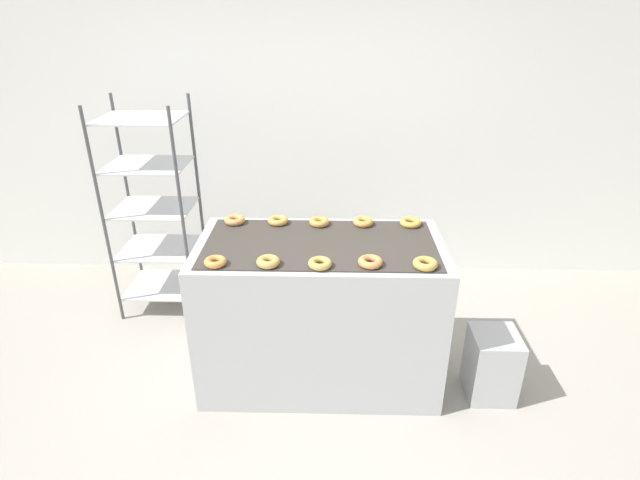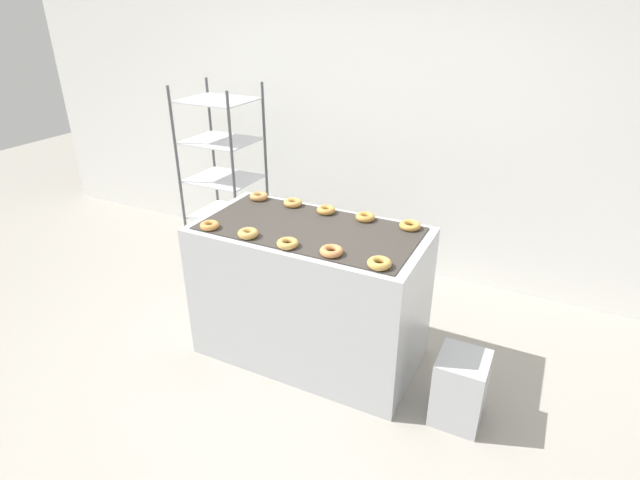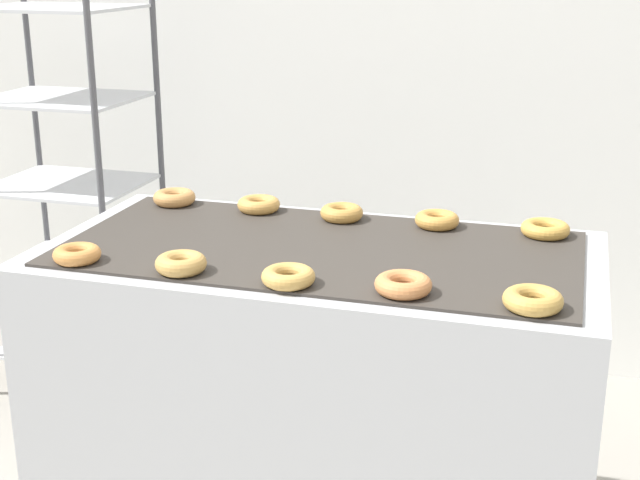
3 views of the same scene
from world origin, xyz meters
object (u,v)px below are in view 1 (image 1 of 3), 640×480
donut_near_center (320,263)px  donut_far_left (278,221)px  donut_far_rightmost (411,222)px  glaze_bin (492,365)px  donut_far_center (319,222)px  fryer_machine (320,311)px  donut_near_rightmost (425,264)px  baking_rack_cart (154,208)px  donut_far_leftmost (235,220)px  donut_near_leftmost (215,262)px  donut_near_right (370,262)px  donut_near_left (268,262)px  donut_far_right (363,222)px

donut_near_center → donut_far_left: size_ratio=0.99×
donut_near_center → donut_far_rightmost: size_ratio=0.96×
glaze_bin → donut_far_center: bearing=158.1°
fryer_machine → donut_near_rightmost: bearing=-26.2°
donut_far_rightmost → baking_rack_cart: bearing=163.4°
donut_near_rightmost → donut_far_left: (-0.85, 0.56, -0.00)m
donut_far_left → donut_far_center: donut_far_center is taller
fryer_machine → donut_near_rightmost: size_ratio=11.05×
donut_far_leftmost → donut_far_center: same height
donut_near_leftmost → donut_far_center: (0.55, 0.55, 0.00)m
donut_near_center → donut_near_rightmost: (0.57, 0.01, 0.00)m
donut_near_leftmost → donut_near_right: bearing=1.2°
donut_near_right → donut_near_rightmost: (0.29, -0.01, 0.00)m
donut_near_left → donut_far_left: donut_near_left is taller
donut_near_left → donut_far_center: donut_near_left is taller
donut_near_leftmost → donut_near_left: size_ratio=0.95×
donut_near_center → donut_near_rightmost: 0.57m
donut_near_leftmost → donut_near_right: donut_near_right is taller
fryer_machine → baking_rack_cart: size_ratio=0.90×
donut_near_leftmost → donut_far_center: donut_far_center is taller
donut_far_right → donut_near_right: bearing=-89.0°
donut_near_center → donut_far_rightmost: same height
donut_near_leftmost → donut_near_right: 0.84m
fryer_machine → glaze_bin: bearing=-9.0°
donut_near_left → baking_rack_cart: bearing=132.2°
glaze_bin → donut_near_left: donut_near_left is taller
fryer_machine → donut_far_left: bearing=134.5°
donut_near_right → donut_far_leftmost: size_ratio=1.02×
donut_near_left → donut_far_rightmost: donut_near_left is taller
baking_rack_cart → glaze_bin: size_ratio=3.75×
donut_near_left → donut_far_left: size_ratio=0.98×
donut_near_left → donut_near_center: bearing=-1.5°
donut_near_right → donut_near_leftmost: bearing=-178.8°
donut_near_right → donut_far_center: same height
glaze_bin → donut_near_center: (-1.07, -0.12, 0.76)m
donut_far_left → donut_far_right: bearing=-1.0°
donut_near_leftmost → donut_near_center: 0.57m
donut_far_rightmost → donut_near_right: bearing=-118.3°
fryer_machine → donut_far_center: donut_far_center is taller
donut_near_rightmost → donut_far_right: 0.63m
donut_near_leftmost → donut_far_rightmost: bearing=26.3°
donut_near_left → donut_far_right: bearing=45.6°
donut_near_leftmost → donut_near_left: bearing=0.8°
donut_near_center → donut_near_left: bearing=178.5°
donut_near_leftmost → donut_near_center: (0.57, -0.00, 0.00)m
donut_far_leftmost → donut_far_right: donut_far_leftmost is taller
baking_rack_cart → donut_near_center: (1.29, -1.12, 0.15)m
glaze_bin → donut_near_right: donut_near_right is taller
glaze_bin → donut_far_left: size_ratio=3.38×
donut_near_leftmost → donut_near_left: 0.29m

